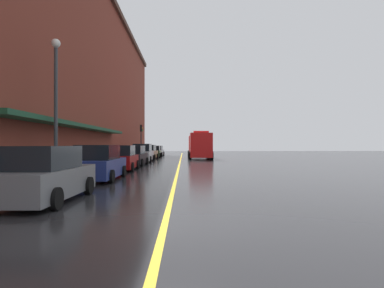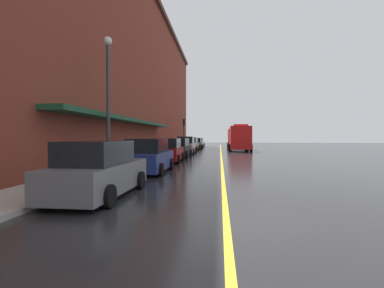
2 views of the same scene
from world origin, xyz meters
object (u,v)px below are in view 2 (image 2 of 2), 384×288
(parked_car_0, at_px, (99,171))
(parked_car_1, at_px, (149,157))
(street_lamp_left, at_px, (108,89))
(parked_car_2, at_px, (168,151))
(parking_meter_2, at_px, (161,146))
(parking_meter_3, at_px, (125,152))
(parked_car_7, at_px, (198,143))
(parked_car_6, at_px, (195,144))
(parking_meter_0, at_px, (187,142))
(fire_truck, at_px, (239,138))
(parked_car_3, at_px, (179,148))
(parked_car_5, at_px, (191,144))
(traffic_light_near, at_px, (184,128))
(parked_car_4, at_px, (186,145))
(parking_meter_4, at_px, (93,157))

(parked_car_0, height_order, parked_car_1, parked_car_1)
(street_lamp_left, bearing_deg, parked_car_2, 73.29)
(parking_meter_2, bearing_deg, street_lamp_left, -93.28)
(parking_meter_3, bearing_deg, parked_car_7, 87.73)
(parked_car_2, height_order, parked_car_6, parked_car_2)
(parking_meter_0, distance_m, street_lamp_left, 31.89)
(fire_truck, distance_m, street_lamp_left, 26.17)
(parked_car_3, bearing_deg, parking_meter_3, 174.83)
(parked_car_5, xyz_separation_m, parked_car_6, (0.10, 5.75, -0.06))
(traffic_light_near, bearing_deg, parked_car_5, -62.99)
(parking_meter_0, bearing_deg, parked_car_6, -52.82)
(parking_meter_2, xyz_separation_m, traffic_light_near, (0.06, 16.12, 2.10))
(parked_car_7, relative_size, parking_meter_3, 3.64)
(parked_car_0, relative_size, parked_car_6, 1.09)
(parked_car_1, relative_size, parked_car_2, 1.09)
(parked_car_2, bearing_deg, street_lamp_left, 162.67)
(parking_meter_0, bearing_deg, parking_meter_2, -90.00)
(parking_meter_2, bearing_deg, parking_meter_3, -90.00)
(parked_car_1, bearing_deg, parking_meter_0, 3.01)
(parked_car_2, relative_size, parked_car_3, 0.93)
(parked_car_4, bearing_deg, fire_truck, -43.64)
(parked_car_4, relative_size, parked_car_7, 1.00)
(parked_car_3, bearing_deg, parked_car_0, -178.16)
(fire_truck, relative_size, street_lamp_left, 1.27)
(parking_meter_3, distance_m, street_lamp_left, 3.48)
(parking_meter_0, height_order, street_lamp_left, street_lamp_left)
(parking_meter_2, distance_m, traffic_light_near, 16.25)
(parked_car_5, bearing_deg, parked_car_3, -177.82)
(parked_car_5, distance_m, parking_meter_2, 13.64)
(parked_car_4, relative_size, fire_truck, 0.55)
(parked_car_6, relative_size, street_lamp_left, 0.61)
(parked_car_5, xyz_separation_m, traffic_light_near, (-1.30, 2.55, 2.33))
(parked_car_2, xyz_separation_m, parked_car_5, (-0.01, 17.45, 0.00))
(parked_car_3, relative_size, parking_meter_4, 3.46)
(parked_car_7, bearing_deg, parked_car_4, -177.79)
(parked_car_7, xyz_separation_m, street_lamp_left, (-1.98, -35.65, 3.63))
(fire_truck, distance_m, traffic_light_near, 8.08)
(parked_car_0, relative_size, parking_meter_2, 3.48)
(parked_car_4, xyz_separation_m, parking_meter_4, (-1.40, -21.07, 0.18))
(parked_car_0, distance_m, street_lamp_left, 7.04)
(parking_meter_4, distance_m, traffic_light_near, 29.81)
(parking_meter_2, bearing_deg, fire_truck, 61.32)
(parked_car_4, bearing_deg, traffic_light_near, 8.50)
(parked_car_0, relative_size, traffic_light_near, 1.08)
(parked_car_7, relative_size, traffic_light_near, 1.13)
(parked_car_2, relative_size, parking_meter_0, 3.22)
(parked_car_1, distance_m, parking_meter_4, 3.86)
(parking_meter_4, bearing_deg, parked_car_2, 81.96)
(street_lamp_left, bearing_deg, parked_car_4, 83.64)
(parked_car_7, relative_size, parking_meter_2, 3.64)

